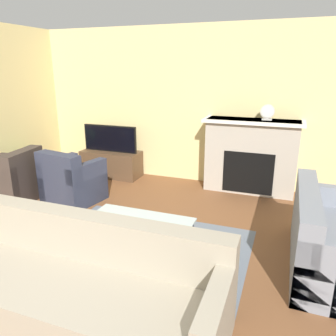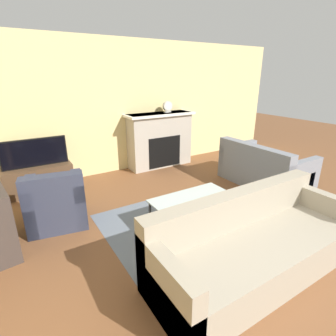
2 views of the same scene
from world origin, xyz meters
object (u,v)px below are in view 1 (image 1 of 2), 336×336
Objects in this scene: couch_sectional at (80,290)px; mantel_clock at (267,112)px; coffee_table at (139,224)px; tv at (110,138)px; armchair_by_window at (11,183)px; armchair_accent at (72,183)px; potted_plant at (33,159)px.

couch_sectional is 3.83m from mantel_clock.
tv is at bearing 125.95° from coffee_table.
mantel_clock is at bearing 108.13° from armchair_by_window.
armchair_by_window is 1.02× the size of armchair_accent.
couch_sectional reaches higher than coffee_table.
armchair_accent reaches higher than potted_plant.
tv is 4.33× the size of mantel_clock.
tv reaches higher than coffee_table.
armchair_by_window is 0.82m from potted_plant.
couch_sectional is at bearing 137.86° from armchair_accent.
armchair_by_window is at bearing 29.29° from armchair_accent.
armchair_by_window and armchair_accent have the same top height.
potted_plant is at bearing -11.71° from armchair_accent.
mantel_clock reaches higher than couch_sectional.
tv is 2.88m from coffee_table.
armchair_accent is at bearing 148.46° from coffee_table.
armchair_accent is at bearing 101.31° from armchair_by_window.
couch_sectional is at bearing -107.42° from mantel_clock.
tv is 0.92× the size of coffee_table.
armchair_accent is at bearing 127.52° from couch_sectional.
mantel_clock is (3.60, 1.74, 1.03)m from armchair_by_window.
armchair_by_window is 0.77× the size of coffee_table.
mantel_clock reaches higher than tv.
armchair_accent is (-1.60, 2.09, 0.02)m from couch_sectional.
armchair_accent is 1.89m from coffee_table.
coffee_table is 1.62× the size of potted_plant.
potted_plant is 4.06m from mantel_clock.
armchair_by_window is at bearing -154.22° from mantel_clock.
couch_sectional is 3.34× the size of potted_plant.
tv reaches higher than couch_sectional.
armchair_accent is (0.89, 0.31, 0.00)m from armchair_by_window.
tv is at bearing 39.26° from potted_plant.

